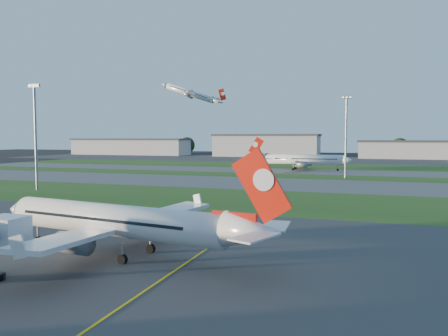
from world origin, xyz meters
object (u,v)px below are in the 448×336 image
at_px(light_mast_west, 35,130).
at_px(light_mast_centre, 346,131).
at_px(airliner_parked, 116,221).
at_px(airliner_taxiing, 302,160).

height_order(light_mast_west, light_mast_centre, same).
xyz_separation_m(airliner_parked, light_mast_west, (-51.40, 45.41, 11.07)).
height_order(airliner_parked, airliner_taxiing, airliner_taxiing).
relative_size(light_mast_west, light_mast_centre, 1.00).
bearing_deg(airliner_parked, light_mast_centre, 87.74).
xyz_separation_m(airliner_parked, light_mast_centre, (18.60, 101.41, 11.07)).
distance_m(airliner_parked, light_mast_west, 69.48).
bearing_deg(airliner_taxiing, airliner_parked, 89.92).
xyz_separation_m(airliner_taxiing, light_mast_west, (-51.97, -86.55, 10.67)).
distance_m(airliner_parked, light_mast_centre, 103.70).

